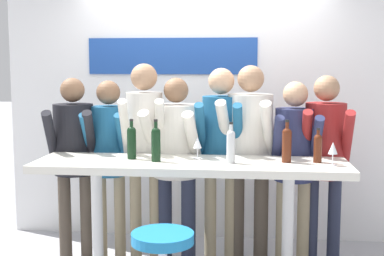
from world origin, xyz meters
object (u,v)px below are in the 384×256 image
Objects in this scene: wine_bottle_0 at (156,142)px; wine_glass_1 at (333,149)px; person_center_left at (145,139)px; wine_bottle_2 at (287,143)px; wine_bottle_1 at (318,147)px; person_far_right at (294,154)px; tasting_table at (191,180)px; person_left at (109,149)px; person_rightmost at (325,150)px; wine_bottle_3 at (132,141)px; person_center at (176,151)px; person_far_left at (74,149)px; person_center_right at (221,143)px; wine_bottle_4 at (231,145)px; person_right at (250,143)px; wine_glass_0 at (197,143)px.

wine_bottle_0 reaches higher than wine_glass_1.
person_center_left is 5.41× the size of wine_bottle_2.
wine_glass_1 is (1.53, -0.54, 0.02)m from person_center_left.
person_far_right is at bearing 107.59° from wine_bottle_1.
person_left is at bearing 145.52° from tasting_table.
wine_bottle_2 is (-0.36, -0.50, 0.13)m from person_rightmost.
wine_bottle_3 is 1.56m from wine_glass_1.
person_far_left is at bearing -171.71° from person_center.
tasting_table is at bearing -59.95° from person_center.
wine_bottle_2 is (1.84, -0.46, 0.15)m from person_far_left.
person_center_right is at bearing -177.25° from person_rightmost.
wine_bottle_3 is (-0.69, -0.49, 0.08)m from person_center_right.
person_rightmost is at bearing 7.86° from person_far_right.
wine_bottle_4 is (0.10, -0.59, 0.07)m from person_center_right.
person_center_left reaches higher than person_rightmost.
person_far_left is 1.31m from person_center_right.
person_center_left is 0.92m from person_right.
person_center_left is 1.56m from person_rightmost.
person_center_left is at bearing -165.51° from person_right.
person_rightmost reaches higher than wine_glass_1.
wine_bottle_3 is 0.80m from wine_bottle_4.
person_far_left is at bearing 167.88° from wine_bottle_1.
person_center is 6.22× the size of wine_bottle_1.
wine_bottle_2 is (-0.24, -0.02, 0.03)m from wine_bottle_1.
wine_bottle_0 is (-0.27, -0.03, 0.30)m from tasting_table.
wine_bottle_4 is (0.49, -0.52, 0.15)m from person_center.
person_left is 1.84m from wine_bottle_1.
person_center_right is 1.04× the size of person_rightmost.
person_center_left reaches higher than wine_bottle_4.
person_rightmost reaches higher than tasting_table.
wine_glass_1 is at bearing -25.44° from person_center_left.
person_center reaches higher than person_far_left.
wine_bottle_3 is (-1.45, 0.01, 0.02)m from wine_bottle_1.
wine_glass_0 is at bearing -26.78° from person_far_left.
wine_bottle_4 is (0.77, -0.53, 0.04)m from person_center_left.
wine_bottle_0 is at bearing -40.72° from person_far_left.
person_left is 1.62m from wine_bottle_2.
wine_bottle_0 is 1.25m from wine_bottle_1.
person_center_left reaches higher than wine_bottle_1.
wine_glass_0 is at bearing 70.82° from tasting_table.
person_left is 0.35m from person_center_left.
person_right is (1.25, -0.01, 0.07)m from person_left.
person_far_left is 5.18× the size of wine_bottle_3.
wine_bottle_0 is at bearing -154.05° from person_rightmost.
person_center is 0.44m from wine_glass_0.
wine_glass_0 is (0.22, -0.36, 0.13)m from person_center.
person_rightmost is (1.89, -0.01, 0.02)m from person_left.
person_far_right is 1.39m from wine_bottle_3.
wine_bottle_3 is at bearing -43.52° from person_far_left.
wine_glass_1 is (1.03, -0.18, 0.00)m from wine_glass_0.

